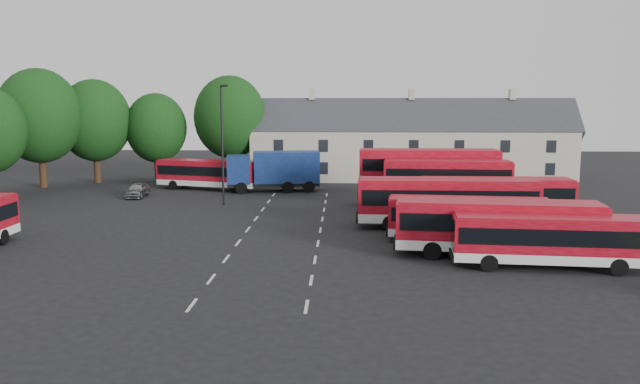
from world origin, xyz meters
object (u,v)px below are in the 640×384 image
(bus_dd_south, at_px, (447,182))
(lamppost, at_px, (222,142))
(bus_row_a, at_px, (550,237))
(box_truck, at_px, (275,169))
(silver_car, at_px, (137,190))

(bus_dd_south, xyz_separation_m, lamppost, (-18.40, 2.34, 3.04))
(bus_dd_south, bearing_deg, lamppost, 176.40)
(bus_row_a, bearing_deg, lamppost, 142.33)
(bus_dd_south, relative_size, box_truck, 1.10)
(box_truck, bearing_deg, bus_row_a, -66.73)
(bus_row_a, xyz_separation_m, bus_dd_south, (-2.63, 17.11, 0.64))
(silver_car, relative_size, lamppost, 0.38)
(bus_dd_south, distance_m, box_truck, 18.22)
(bus_row_a, relative_size, bus_dd_south, 1.00)
(bus_row_a, bearing_deg, box_truck, 127.63)
(bus_row_a, height_order, box_truck, box_truck)
(bus_dd_south, height_order, lamppost, lamppost)
(bus_row_a, relative_size, lamppost, 1.01)
(bus_dd_south, xyz_separation_m, box_truck, (-14.94, 10.44, -0.16))
(box_truck, bearing_deg, lamppost, -122.41)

